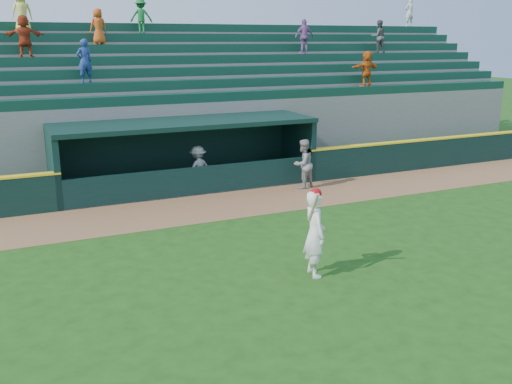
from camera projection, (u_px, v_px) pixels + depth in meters
ground at (283, 257)px, 14.28m from camera, size 120.00×120.00×0.00m
warning_track at (214, 206)px, 18.58m from camera, size 40.00×3.00×0.01m
field_wall_right at (464, 150)px, 24.81m from camera, size 15.50×0.30×1.20m
wall_stripe_right at (466, 136)px, 24.64m from camera, size 15.50×0.32×0.06m
dugout_player_front at (303, 164)px, 20.70m from camera, size 1.05×0.93×1.80m
dugout_player_inside at (198, 168)px, 20.37m from camera, size 1.20×0.95×1.63m
dugout at (184, 149)px, 20.96m from camera, size 9.40×2.80×2.46m
stands at (151, 108)px, 24.70m from camera, size 34.50×6.25×7.46m
batter_at_plate at (315, 232)px, 12.94m from camera, size 0.57×0.88×2.10m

